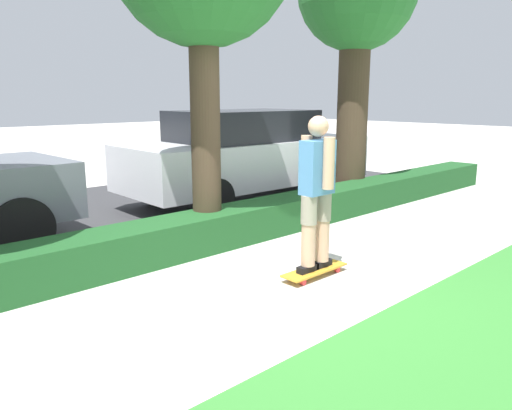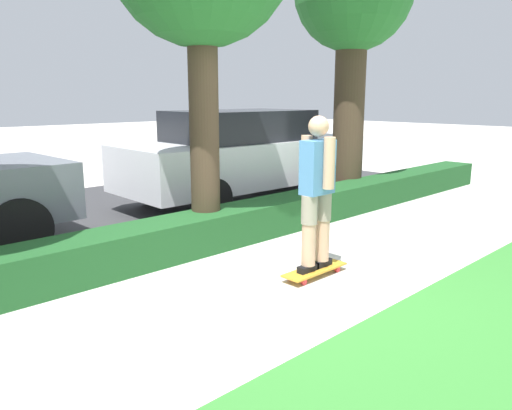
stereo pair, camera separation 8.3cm
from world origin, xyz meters
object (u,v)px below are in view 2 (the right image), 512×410
tree_far (353,3)px  parked_car_middle (244,154)px  skateboard (315,270)px  skater_person (317,190)px

tree_far → parked_car_middle: bearing=131.7°
skateboard → tree_far: tree_far is taller
tree_far → skater_person: bearing=-148.5°
skater_person → tree_far: 4.69m
skateboard → parked_car_middle: (2.16, 3.47, 0.79)m
skater_person → tree_far: size_ratio=0.35×
skateboard → skater_person: bearing=-179.7°
parked_car_middle → tree_far: bearing=-46.9°
skater_person → parked_car_middle: skater_person is taller
tree_far → parked_car_middle: tree_far is taller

